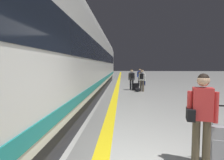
{
  "coord_description": "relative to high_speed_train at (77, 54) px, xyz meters",
  "views": [
    {
      "loc": [
        -0.52,
        -2.59,
        1.88
      ],
      "look_at": [
        -0.92,
        4.81,
        1.3
      ],
      "focal_mm": 30.11,
      "sensor_mm": 36.0,
      "label": 1
    }
  ],
  "objects": [
    {
      "name": "tactile_edge_band",
      "position": [
        1.8,
        1.96,
        -2.5
      ],
      "size": [
        0.67,
        80.0,
        0.01
      ],
      "primitive_type": "cube",
      "color": "slate",
      "rests_on": "ground"
    },
    {
      "name": "high_speed_train",
      "position": [
        0.0,
        0.0,
        0.0
      ],
      "size": [
        2.94,
        29.2,
        4.97
      ],
      "color": "#38383D",
      "rests_on": "ground"
    },
    {
      "name": "traveller_foreground",
      "position": [
        4.06,
        -7.11,
        -1.5
      ],
      "size": [
        0.57,
        0.31,
        1.73
      ],
      "color": "brown",
      "rests_on": "ground"
    },
    {
      "name": "safety_line_strip",
      "position": [
        2.16,
        1.96,
        -2.5
      ],
      "size": [
        0.36,
        80.0,
        0.01
      ],
      "primitive_type": "cube",
      "color": "yellow",
      "rests_on": "ground"
    },
    {
      "name": "passenger_near",
      "position": [
        4.01,
        2.9,
        -1.55
      ],
      "size": [
        0.48,
        0.38,
        1.6
      ],
      "color": "brown",
      "rests_on": "ground"
    },
    {
      "name": "suitcase_mid",
      "position": [
        3.63,
        3.47,
        -2.2
      ],
      "size": [
        0.43,
        0.32,
        0.54
      ],
      "color": "black",
      "rests_on": "ground"
    },
    {
      "name": "duffel_bag_near",
      "position": [
        3.69,
        2.71,
        -2.35
      ],
      "size": [
        0.44,
        0.26,
        0.36
      ],
      "color": "black",
      "rests_on": "ground"
    },
    {
      "name": "passenger_far",
      "position": [
        4.23,
        6.96,
        -1.55
      ],
      "size": [
        0.5,
        0.31,
        1.6
      ],
      "color": "black",
      "rests_on": "ground"
    },
    {
      "name": "suitcase_far",
      "position": [
        4.55,
        6.88,
        -2.19
      ],
      "size": [
        0.41,
        0.29,
        0.95
      ],
      "color": "#19234C",
      "rests_on": "ground"
    },
    {
      "name": "rolling_suitcase_foreground",
      "position": [
        4.43,
        -7.07,
        -2.11
      ],
      "size": [
        0.41,
        0.28,
        1.12
      ],
      "color": "#9E9EA3",
      "rests_on": "ground"
    },
    {
      "name": "passenger_mid",
      "position": [
        3.31,
        3.63,
        -1.56
      ],
      "size": [
        0.49,
        0.33,
        1.59
      ],
      "color": "black",
      "rests_on": "ground"
    }
  ]
}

